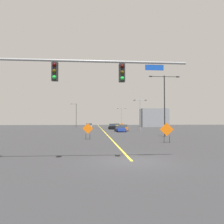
{
  "coord_description": "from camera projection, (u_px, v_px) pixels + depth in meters",
  "views": [
    {
      "loc": [
        -2.21,
        -12.44,
        2.34
      ],
      "look_at": [
        1.08,
        26.08,
        3.81
      ],
      "focal_mm": 35.03,
      "sensor_mm": 36.0,
      "label": 1
    }
  ],
  "objects": [
    {
      "name": "roadside_building_east",
      "position": [
        154.0,
        118.0,
        77.89
      ],
      "size": [
        9.52,
        5.25,
        6.48
      ],
      "color": "gray",
      "rests_on": "ground"
    },
    {
      "name": "car_orange_passing",
      "position": [
        123.0,
        128.0,
        48.33
      ],
      "size": [
        2.11,
        4.08,
        1.43
      ],
      "color": "orange",
      "rests_on": "ground"
    },
    {
      "name": "road_centre_stripe",
      "position": [
        101.0,
        128.0,
        67.63
      ],
      "size": [
        0.16,
        110.77,
        0.01
      ],
      "color": "yellow",
      "rests_on": "ground"
    },
    {
      "name": "car_yellow_distant",
      "position": [
        116.0,
        126.0,
        71.54
      ],
      "size": [
        2.16,
        4.02,
        1.31
      ],
      "color": "gold",
      "rests_on": "ground"
    },
    {
      "name": "construction_sign_left_lane",
      "position": [
        122.0,
        125.0,
        53.26
      ],
      "size": [
        1.15,
        0.11,
        1.8
      ],
      "color": "orange",
      "rests_on": "ground"
    },
    {
      "name": "street_lamp_far_left",
      "position": [
        164.0,
        100.0,
        31.35
      ],
      "size": [
        4.45,
        0.24,
        8.8
      ],
      "color": "black",
      "rests_on": "ground"
    },
    {
      "name": "construction_sign_median_far",
      "position": [
        88.0,
        129.0,
        26.78
      ],
      "size": [
        1.31,
        0.31,
        2.0
      ],
      "color": "orange",
      "rests_on": "ground"
    },
    {
      "name": "street_lamp_far_right",
      "position": [
        121.0,
        115.0,
        86.53
      ],
      "size": [
        3.45,
        0.24,
        7.2
      ],
      "color": "gray",
      "rests_on": "ground"
    },
    {
      "name": "street_lamp_near_right",
      "position": [
        140.0,
        112.0,
        49.27
      ],
      "size": [
        3.0,
        0.24,
        7.04
      ],
      "color": "gray",
      "rests_on": "ground"
    },
    {
      "name": "construction_sign_right_lane",
      "position": [
        167.0,
        130.0,
        22.86
      ],
      "size": [
        1.38,
        0.39,
        2.09
      ],
      "color": "orange",
      "rests_on": "ground"
    },
    {
      "name": "car_blue_mid",
      "position": [
        120.0,
        129.0,
        44.63
      ],
      "size": [
        2.06,
        4.36,
        1.24
      ],
      "color": "#1E389E",
      "rests_on": "ground"
    },
    {
      "name": "street_lamp_near_left",
      "position": [
        76.0,
        114.0,
        80.76
      ],
      "size": [
        2.14,
        0.24,
        8.53
      ],
      "color": "black",
      "rests_on": "ground"
    },
    {
      "name": "traffic_signal_assembly",
      "position": [
        56.0,
        79.0,
        12.28
      ],
      "size": [
        11.54,
        0.44,
        6.36
      ],
      "color": "gray",
      "rests_on": "ground"
    },
    {
      "name": "car_silver_near",
      "position": [
        89.0,
        126.0,
        62.22
      ],
      "size": [
        2.04,
        4.44,
        1.51
      ],
      "color": "#B7BABF",
      "rests_on": "ground"
    },
    {
      "name": "ground",
      "position": [
        132.0,
        161.0,
        12.49
      ],
      "size": [
        199.39,
        199.39,
        0.0
      ],
      "primitive_type": "plane",
      "color": "#2D2D30"
    },
    {
      "name": "car_black_far",
      "position": [
        112.0,
        127.0,
        57.68
      ],
      "size": [
        2.18,
        4.59,
        1.46
      ],
      "color": "black",
      "rests_on": "ground"
    }
  ]
}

